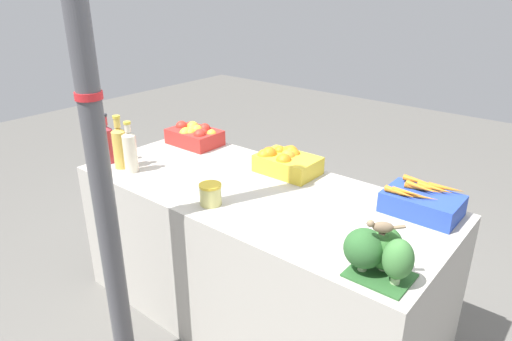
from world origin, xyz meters
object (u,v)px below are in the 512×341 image
Objects in this scene: sparrow_bird at (382,227)px; juice_bottle_golden at (120,146)px; broccoli_pile at (379,252)px; orange_crate at (286,161)px; juice_bottle_ruby at (107,143)px; juice_bottle_cloudy at (130,151)px; pickle_jar at (210,194)px; support_pole at (93,125)px; apple_crate at (195,135)px; carrot_crate at (422,202)px.

juice_bottle_golden is at bearing -34.82° from sparrow_bird.
orange_crate is at bearing 145.40° from broccoli_pile.
juice_bottle_ruby is 1.01× the size of juice_bottle_cloudy.
juice_bottle_ruby is at bearing 179.41° from pickle_jar.
support_pole reaches higher than pickle_jar.
juice_bottle_cloudy reaches higher than orange_crate.
support_pole is 8.19× the size of juice_bottle_golden.
juice_bottle_ruby is (-0.16, -0.53, 0.06)m from apple_crate.
juice_bottle_cloudy reaches higher than apple_crate.
apple_crate is 1.13× the size of juice_bottle_ruby.
apple_crate is at bearing -179.82° from carrot_crate.
juice_bottle_golden is at bearing -93.74° from apple_crate.
juice_bottle_golden is (-0.75, -0.53, 0.06)m from orange_crate.
juice_bottle_golden is 1.57m from sparrow_bird.
support_pole is 8.53× the size of juice_bottle_ruby.
pickle_jar is at bearing -38.58° from apple_crate.
juice_bottle_golden reaches higher than sparrow_bird.
juice_bottle_cloudy is 0.62m from pickle_jar.
support_pole is 1.07m from orange_crate.
carrot_crate is at bearing 0.18° from apple_crate.
orange_crate is at bearing -68.47° from sparrow_bird.
juice_bottle_cloudy is at bearing -140.95° from orange_crate.
juice_bottle_golden reaches higher than carrot_crate.
broccoli_pile is 0.85m from pickle_jar.
juice_bottle_ruby reaches higher than apple_crate.
sparrow_bird is (1.69, -0.05, 0.09)m from juice_bottle_ruby.
carrot_crate is 1.51m from juice_bottle_cloudy.
sparrow_bird is at bearing -84.01° from carrot_crate.
juice_bottle_cloudy reaches higher than carrot_crate.
broccoli_pile is 2.10× the size of sparrow_bird.
juice_bottle_golden is at bearing 139.36° from support_pole.
support_pole reaches higher than sparrow_bird.
apple_crate is 1.09× the size of juice_bottle_golden.
broccoli_pile is 2.35× the size of pickle_jar.
orange_crate is 3.07× the size of pickle_jar.
juice_bottle_ruby is 1.69m from sparrow_bird.
juice_bottle_cloudy reaches higher than sparrow_bird.
apple_crate is 1.64m from sparrow_bird.
juice_bottle_ruby is (-0.87, -0.53, 0.06)m from orange_crate.
apple_crate is 0.72m from orange_crate.
juice_bottle_cloudy is 2.38× the size of sparrow_bird.
juice_bottle_golden is at bearing -160.47° from carrot_crate.
apple_crate is at bearing 96.29° from juice_bottle_cloudy.
carrot_crate is at bearing 34.24° from pickle_jar.
juice_bottle_cloudy is (-1.41, -0.53, 0.07)m from carrot_crate.
support_pole is 8.64× the size of juice_bottle_cloudy.
pickle_jar is at bearing -0.59° from juice_bottle_ruby.
broccoli_pile is 0.88× the size of juice_bottle_cloudy.
apple_crate is 1.47m from carrot_crate.
carrot_crate is 0.60m from sparrow_bird.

